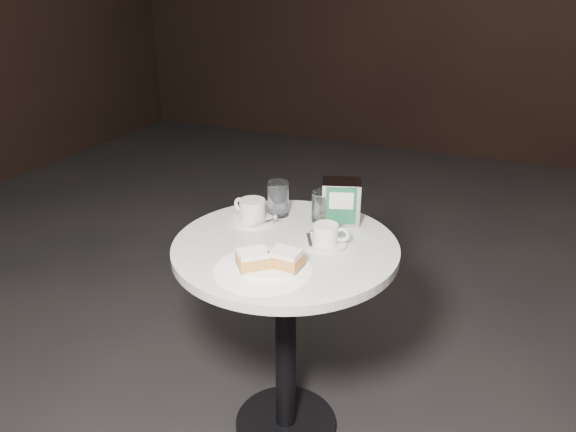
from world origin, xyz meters
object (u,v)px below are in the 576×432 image
(cafe_table, at_px, (286,298))
(water_glass_left, at_px, (278,199))
(water_glass_right, at_px, (321,207))
(napkin_dispenser, at_px, (341,202))
(coffee_cup_left, at_px, (252,212))
(coffee_cup_right, at_px, (326,236))
(beignet_plate, at_px, (269,261))

(cafe_table, xyz_separation_m, water_glass_left, (-0.11, 0.19, 0.26))
(cafe_table, bearing_deg, water_glass_right, 78.58)
(water_glass_left, distance_m, napkin_dispenser, 0.22)
(coffee_cup_left, bearing_deg, water_glass_right, 40.35)
(water_glass_right, height_order, napkin_dispenser, napkin_dispenser)
(coffee_cup_right, bearing_deg, cafe_table, -172.89)
(coffee_cup_left, bearing_deg, water_glass_left, 71.72)
(beignet_plate, relative_size, water_glass_right, 2.28)
(coffee_cup_right, relative_size, water_glass_left, 1.32)
(beignet_plate, bearing_deg, napkin_dispenser, 77.63)
(coffee_cup_right, xyz_separation_m, napkin_dispenser, (-0.01, 0.18, 0.04))
(beignet_plate, xyz_separation_m, water_glass_right, (0.02, 0.36, 0.03))
(water_glass_left, bearing_deg, napkin_dispenser, 7.90)
(beignet_plate, height_order, coffee_cup_right, coffee_cup_right)
(napkin_dispenser, bearing_deg, water_glass_right, 178.07)
(coffee_cup_left, height_order, napkin_dispenser, napkin_dispenser)
(coffee_cup_right, height_order, water_glass_right, water_glass_right)
(coffee_cup_right, relative_size, napkin_dispenser, 1.05)
(coffee_cup_left, xyz_separation_m, napkin_dispenser, (0.27, 0.11, 0.04))
(coffee_cup_right, bearing_deg, coffee_cup_left, 154.57)
(coffee_cup_left, height_order, water_glass_left, water_glass_left)
(cafe_table, xyz_separation_m, napkin_dispenser, (0.10, 0.22, 0.27))
(coffee_cup_left, xyz_separation_m, water_glass_right, (0.21, 0.09, 0.02))
(coffee_cup_right, bearing_deg, water_glass_left, 134.44)
(napkin_dispenser, bearing_deg, coffee_cup_left, -176.21)
(cafe_table, bearing_deg, coffee_cup_left, 147.36)
(coffee_cup_left, xyz_separation_m, coffee_cup_right, (0.29, -0.07, -0.00))
(beignet_plate, bearing_deg, water_glass_left, 110.58)
(cafe_table, height_order, water_glass_right, water_glass_right)
(beignet_plate, relative_size, coffee_cup_left, 1.29)
(beignet_plate, bearing_deg, coffee_cup_left, 125.30)
(cafe_table, distance_m, coffee_cup_right, 0.26)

